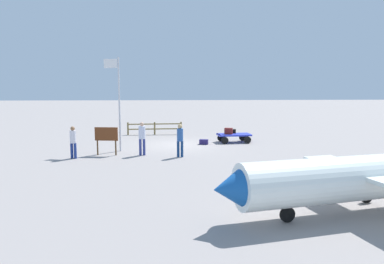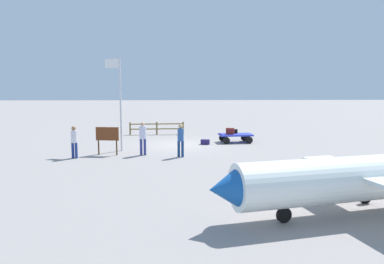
{
  "view_description": "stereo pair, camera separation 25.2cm",
  "coord_description": "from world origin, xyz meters",
  "px_view_note": "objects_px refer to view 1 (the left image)",
  "views": [
    {
      "loc": [
        0.36,
        23.24,
        3.87
      ],
      "look_at": [
        -0.45,
        6.0,
        1.59
      ],
      "focal_mm": 35.17,
      "sensor_mm": 36.0,
      "label": 1
    },
    {
      "loc": [
        0.11,
        23.25,
        3.87
      ],
      "look_at": [
        -0.45,
        6.0,
        1.59
      ],
      "focal_mm": 35.17,
      "sensor_mm": 36.0,
      "label": 2
    }
  ],
  "objects_px": {
    "luggage_cart": "(234,136)",
    "airplane_near": "(357,178)",
    "worker_supervisor": "(73,140)",
    "suitcase_olive": "(229,131)",
    "suitcase_navy": "(232,131)",
    "signboard": "(106,136)",
    "worker_lead": "(142,136)",
    "suitcase_tan": "(204,142)",
    "flagpole": "(118,97)",
    "worker_trailing": "(180,138)"
  },
  "relations": [
    {
      "from": "luggage_cart",
      "to": "airplane_near",
      "type": "xyz_separation_m",
      "value": [
        -1.49,
        13.56,
        0.69
      ]
    },
    {
      "from": "worker_supervisor",
      "to": "suitcase_olive",
      "type": "bearing_deg",
      "value": -151.13
    },
    {
      "from": "suitcase_navy",
      "to": "signboard",
      "type": "xyz_separation_m",
      "value": [
        7.47,
        4.49,
        0.35
      ]
    },
    {
      "from": "airplane_near",
      "to": "signboard",
      "type": "distance_m",
      "value": 13.1
    },
    {
      "from": "suitcase_olive",
      "to": "worker_supervisor",
      "type": "relative_size",
      "value": 0.35
    },
    {
      "from": "luggage_cart",
      "to": "worker_supervisor",
      "type": "height_order",
      "value": "worker_supervisor"
    },
    {
      "from": "worker_lead",
      "to": "airplane_near",
      "type": "bearing_deg",
      "value": 126.8
    },
    {
      "from": "suitcase_tan",
      "to": "flagpole",
      "type": "xyz_separation_m",
      "value": [
        5.0,
        2.07,
        2.89
      ]
    },
    {
      "from": "worker_trailing",
      "to": "flagpole",
      "type": "bearing_deg",
      "value": -29.44
    },
    {
      "from": "worker_lead",
      "to": "worker_trailing",
      "type": "distance_m",
      "value": 2.1
    },
    {
      "from": "signboard",
      "to": "suitcase_navy",
      "type": "bearing_deg",
      "value": -149.01
    },
    {
      "from": "worker_supervisor",
      "to": "signboard",
      "type": "height_order",
      "value": "worker_supervisor"
    },
    {
      "from": "suitcase_navy",
      "to": "suitcase_olive",
      "type": "bearing_deg",
      "value": 56.65
    },
    {
      "from": "worker_lead",
      "to": "suitcase_tan",
      "type": "bearing_deg",
      "value": -136.19
    },
    {
      "from": "worker_trailing",
      "to": "airplane_near",
      "type": "xyz_separation_m",
      "value": [
        -5.04,
        8.85,
        0.11
      ]
    },
    {
      "from": "suitcase_tan",
      "to": "worker_supervisor",
      "type": "xyz_separation_m",
      "value": [
        7.02,
        4.12,
        0.79
      ]
    },
    {
      "from": "suitcase_olive",
      "to": "airplane_near",
      "type": "relative_size",
      "value": 0.07
    },
    {
      "from": "worker_supervisor",
      "to": "flagpole",
      "type": "height_order",
      "value": "flagpole"
    },
    {
      "from": "suitcase_navy",
      "to": "suitcase_tan",
      "type": "xyz_separation_m",
      "value": [
        2.0,
        1.18,
        -0.52
      ]
    },
    {
      "from": "worker_lead",
      "to": "signboard",
      "type": "bearing_deg",
      "value": -3.43
    },
    {
      "from": "airplane_near",
      "to": "suitcase_tan",
      "type": "bearing_deg",
      "value": -74.83
    },
    {
      "from": "suitcase_tan",
      "to": "airplane_near",
      "type": "distance_m",
      "value": 13.36
    },
    {
      "from": "suitcase_olive",
      "to": "airplane_near",
      "type": "bearing_deg",
      "value": 97.7
    },
    {
      "from": "worker_lead",
      "to": "flagpole",
      "type": "distance_m",
      "value": 2.8
    },
    {
      "from": "suitcase_olive",
      "to": "worker_supervisor",
      "type": "distance_m",
      "value": 9.91
    },
    {
      "from": "worker_trailing",
      "to": "worker_supervisor",
      "type": "bearing_deg",
      "value": 1.12
    },
    {
      "from": "worker_trailing",
      "to": "worker_supervisor",
      "type": "distance_m",
      "value": 5.46
    },
    {
      "from": "flagpole",
      "to": "suitcase_tan",
      "type": "bearing_deg",
      "value": -157.55
    },
    {
      "from": "worker_trailing",
      "to": "worker_supervisor",
      "type": "height_order",
      "value": "worker_trailing"
    },
    {
      "from": "signboard",
      "to": "suitcase_olive",
      "type": "bearing_deg",
      "value": -150.86
    },
    {
      "from": "airplane_near",
      "to": "luggage_cart",
      "type": "bearing_deg",
      "value": -83.73
    },
    {
      "from": "suitcase_olive",
      "to": "luggage_cart",
      "type": "bearing_deg",
      "value": -174.98
    },
    {
      "from": "suitcase_olive",
      "to": "flagpole",
      "type": "distance_m",
      "value": 7.56
    },
    {
      "from": "suitcase_olive",
      "to": "signboard",
      "type": "height_order",
      "value": "signboard"
    },
    {
      "from": "worker_trailing",
      "to": "signboard",
      "type": "height_order",
      "value": "worker_trailing"
    },
    {
      "from": "suitcase_olive",
      "to": "signboard",
      "type": "xyz_separation_m",
      "value": [
        7.14,
        3.98,
        0.28
      ]
    },
    {
      "from": "suitcase_olive",
      "to": "worker_trailing",
      "type": "distance_m",
      "value": 5.68
    },
    {
      "from": "worker_supervisor",
      "to": "flagpole",
      "type": "distance_m",
      "value": 3.56
    },
    {
      "from": "luggage_cart",
      "to": "signboard",
      "type": "height_order",
      "value": "signboard"
    },
    {
      "from": "suitcase_navy",
      "to": "airplane_near",
      "type": "height_order",
      "value": "airplane_near"
    },
    {
      "from": "suitcase_navy",
      "to": "suitcase_tan",
      "type": "relative_size",
      "value": 0.84
    },
    {
      "from": "worker_supervisor",
      "to": "luggage_cart",
      "type": "bearing_deg",
      "value": -151.9
    },
    {
      "from": "worker_lead",
      "to": "flagpole",
      "type": "bearing_deg",
      "value": -43.53
    },
    {
      "from": "suitcase_navy",
      "to": "worker_supervisor",
      "type": "xyz_separation_m",
      "value": [
        9.01,
        5.29,
        0.26
      ]
    },
    {
      "from": "worker_trailing",
      "to": "worker_supervisor",
      "type": "xyz_separation_m",
      "value": [
        5.46,
        0.11,
        -0.06
      ]
    },
    {
      "from": "worker_lead",
      "to": "worker_supervisor",
      "type": "height_order",
      "value": "worker_lead"
    },
    {
      "from": "worker_supervisor",
      "to": "airplane_near",
      "type": "distance_m",
      "value": 13.67
    },
    {
      "from": "suitcase_navy",
      "to": "suitcase_tan",
      "type": "bearing_deg",
      "value": 30.52
    },
    {
      "from": "worker_trailing",
      "to": "flagpole",
      "type": "relative_size",
      "value": 0.33
    },
    {
      "from": "luggage_cart",
      "to": "suitcase_olive",
      "type": "height_order",
      "value": "suitcase_olive"
    }
  ]
}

